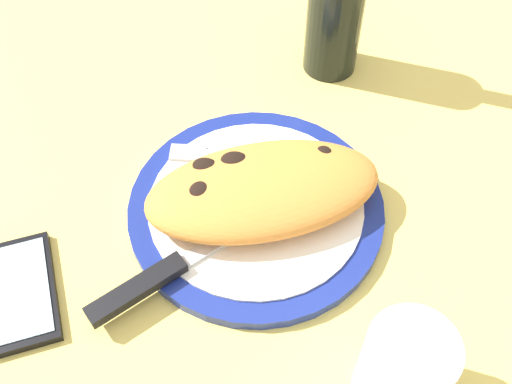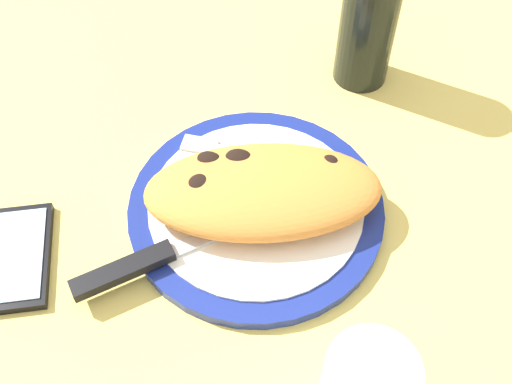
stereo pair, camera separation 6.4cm
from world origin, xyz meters
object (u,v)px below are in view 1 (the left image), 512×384
at_px(fork, 235,155).
at_px(calzone, 263,187).
at_px(knife, 165,272).
at_px(water_glass, 402,373).
at_px(plate, 256,208).
at_px(smartphone, 20,292).

bearing_deg(fork, calzone, 114.82).
height_order(fork, knife, knife).
bearing_deg(water_glass, fork, -62.36).
xyz_separation_m(plate, calzone, (-0.01, -0.00, 0.03)).
bearing_deg(calzone, knife, 41.42).
height_order(smartphone, water_glass, water_glass).
bearing_deg(knife, calzone, -138.58).
relative_size(calzone, knife, 1.27).
distance_m(knife, water_glass, 0.24).
relative_size(plate, water_glass, 2.89).
bearing_deg(fork, knife, 64.92).
bearing_deg(plate, fork, -71.86).
height_order(knife, water_glass, water_glass).
height_order(calzone, fork, calzone).
height_order(calzone, smartphone, calzone).
distance_m(calzone, smartphone, 0.26).
xyz_separation_m(fork, water_glass, (-0.14, 0.26, 0.02)).
height_order(plate, fork, fork).
bearing_deg(water_glass, smartphone, -16.89).
xyz_separation_m(knife, smartphone, (0.14, 0.01, -0.02)).
bearing_deg(plate, calzone, -148.93).
height_order(fork, smartphone, fork).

